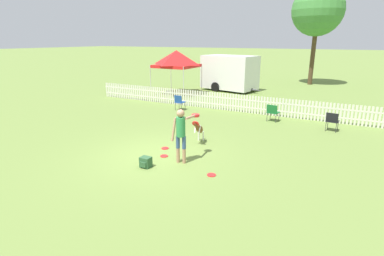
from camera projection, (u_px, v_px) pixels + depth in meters
The scene contains 14 objects.
ground_plane at pixel (158, 156), 9.93m from camera, with size 240.00×240.00×0.00m, color olive.
handler_person at pixel (182, 129), 9.14m from camera, with size 0.50×1.09×1.71m.
leaping_dog at pixel (199, 128), 11.00m from camera, with size 0.41×1.08×0.97m.
frisbee_near_handler at pixel (165, 148), 10.61m from camera, with size 0.25×0.25×0.02m.
frisbee_near_dog at pixel (164, 156), 9.90m from camera, with size 0.25×0.25×0.02m.
frisbee_midfield at pixel (211, 175), 8.52m from camera, with size 0.25×0.25×0.02m.
backpack_on_grass at pixel (146, 162), 9.03m from camera, with size 0.32×0.30×0.32m.
picket_fence at pixel (236, 103), 15.94m from camera, with size 18.54×0.04×0.93m.
folding_chair_blue_left at pixel (332, 120), 12.48m from camera, with size 0.53×0.54×0.81m.
folding_chair_center at pixel (273, 111), 13.98m from camera, with size 0.56×0.57×0.82m.
folding_chair_green_right at pixel (179, 101), 16.24m from camera, with size 0.48×0.49×0.82m.
canopy_tent_main at pixel (176, 59), 20.44m from camera, with size 2.63×2.63×3.01m.
equipment_trailer at pixel (230, 72), 22.30m from camera, with size 4.83×2.91×2.57m.
tree_left_grove at pixel (318, 11), 23.95m from camera, with size 4.08×4.08×7.99m.
Camera 1 is at (5.41, -7.59, 3.73)m, focal length 28.00 mm.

